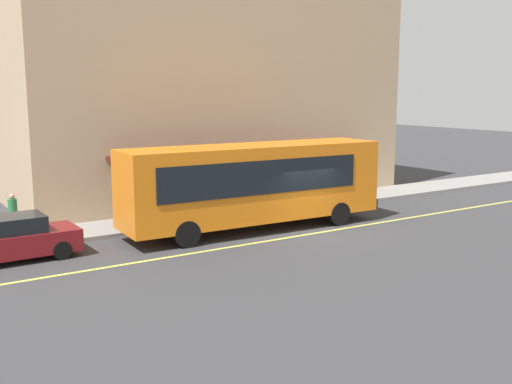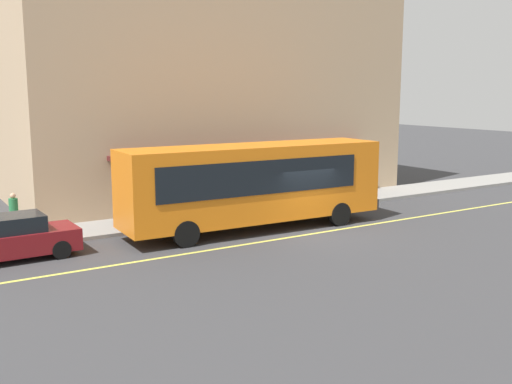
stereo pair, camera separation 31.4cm
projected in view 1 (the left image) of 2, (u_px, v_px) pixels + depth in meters
The scene contains 9 objects.
ground at pixel (316, 233), 23.88m from camera, with size 120.00×120.00×0.00m, color #38383A.
sidewalk at pixel (249, 210), 28.03m from camera, with size 80.00×2.71×0.15m, color gray.
lane_centre_stripe at pixel (316, 233), 23.88m from camera, with size 36.00×0.16×0.01m, color #D8D14C.
storefront_building at pixel (199, 71), 32.56m from camera, with size 20.35×10.56×13.48m.
bus at pixel (255, 182), 24.15m from camera, with size 11.21×2.92×3.50m.
traffic_light at pixel (183, 166), 25.06m from camera, with size 0.30×0.52×3.20m.
car_maroon at pixel (11, 239), 19.92m from camera, with size 4.34×1.94×1.52m.
pedestrian_at_corner at pixel (223, 193), 26.28m from camera, with size 0.34×0.34×1.73m.
pedestrian_by_curb at pixel (13, 210), 22.98m from camera, with size 0.34×0.34×1.59m.
Camera 1 is at (-14.64, -18.23, 5.67)m, focal length 41.71 mm.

